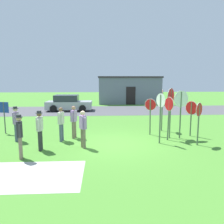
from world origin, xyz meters
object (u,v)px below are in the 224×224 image
object	(u,v)px
stop_sign_leaning_right	(191,112)
info_panel_leftmost	(4,112)
parked_car_on_street	(69,104)
person_on_left	(83,127)
stop_sign_far_back	(150,111)
person_with_sunhat	(20,134)
stop_sign_tallest	(171,103)
person_in_blue	(16,122)
stop_sign_center_cluster	(181,106)
person_holding_notes	(40,128)
stop_sign_leaning_left	(162,103)
stop_sign_low_front	(169,111)
person_in_teal	(74,120)
stop_sign_nearest	(199,117)
stop_sign_rear_right	(160,110)
person_near_signs	(61,122)

from	to	relation	value
stop_sign_leaning_right	info_panel_leftmost	bearing A→B (deg)	173.67
parked_car_on_street	person_on_left	xyz separation A→B (m)	(2.25, -11.83, 0.26)
stop_sign_far_back	person_with_sunhat	bearing A→B (deg)	-149.58
stop_sign_tallest	person_in_blue	xyz separation A→B (m)	(-7.78, -0.23, -0.83)
parked_car_on_street	stop_sign_center_cluster	world-z (taller)	stop_sign_center_cluster
stop_sign_far_back	person_holding_notes	world-z (taller)	stop_sign_far_back
parked_car_on_street	person_on_left	distance (m)	12.04
parked_car_on_street	person_with_sunhat	size ratio (longest dim) A/B	2.49
stop_sign_leaning_left	person_with_sunhat	xyz separation A→B (m)	(-6.74, -4.35, -0.69)
stop_sign_low_front	person_holding_notes	world-z (taller)	stop_sign_low_front
stop_sign_leaning_left	person_on_left	world-z (taller)	stop_sign_leaning_left
stop_sign_leaning_right	info_panel_leftmost	world-z (taller)	stop_sign_leaning_right
stop_sign_tallest	stop_sign_low_front	world-z (taller)	stop_sign_tallest
person_in_teal	parked_car_on_street	bearing A→B (deg)	99.28
stop_sign_center_cluster	stop_sign_nearest	world-z (taller)	stop_sign_center_cluster
stop_sign_leaning_right	stop_sign_nearest	xyz separation A→B (m)	(-0.32, -1.64, 0.05)
person_on_left	stop_sign_leaning_left	bearing A→B (deg)	35.00
stop_sign_far_back	stop_sign_leaning_right	bearing A→B (deg)	-10.29
person_in_teal	info_panel_leftmost	xyz separation A→B (m)	(-4.01, 1.21, 0.28)
parked_car_on_street	person_holding_notes	bearing A→B (deg)	-88.00
stop_sign_tallest	stop_sign_leaning_left	world-z (taller)	stop_sign_tallest
person_with_sunhat	stop_sign_low_front	bearing A→B (deg)	19.74
stop_sign_rear_right	stop_sign_nearest	xyz separation A→B (m)	(1.70, -0.37, -0.26)
person_with_sunhat	person_near_signs	bearing A→B (deg)	64.24
person_in_teal	person_near_signs	bearing A→B (deg)	-135.56
person_with_sunhat	stop_sign_rear_right	bearing A→B (deg)	16.60
parked_car_on_street	stop_sign_leaning_left	world-z (taller)	stop_sign_leaning_left
stop_sign_rear_right	stop_sign_far_back	world-z (taller)	stop_sign_rear_right
person_near_signs	info_panel_leftmost	xyz separation A→B (m)	(-3.45, 1.76, 0.28)
parked_car_on_street	stop_sign_rear_right	xyz separation A→B (m)	(5.86, -11.32, 0.91)
stop_sign_low_front	stop_sign_far_back	bearing A→B (deg)	122.20
stop_sign_leaning_left	person_in_blue	size ratio (longest dim) A/B	1.42
stop_sign_rear_right	stop_sign_low_front	size ratio (longest dim) A/B	1.10
stop_sign_center_cluster	person_near_signs	xyz separation A→B (m)	(-6.05, -0.20, -0.77)
stop_sign_low_front	person_in_teal	size ratio (longest dim) A/B	1.30
stop_sign_rear_right	person_on_left	world-z (taller)	stop_sign_rear_right
stop_sign_leaning_left	person_near_signs	size ratio (longest dim) A/B	1.46
parked_car_on_street	stop_sign_tallest	bearing A→B (deg)	-57.19
person_in_blue	info_panel_leftmost	distance (m)	2.07
stop_sign_leaning_left	info_panel_leftmost	world-z (taller)	stop_sign_leaning_left
stop_sign_leaning_left	stop_sign_low_front	xyz separation A→B (m)	(-0.23, -2.01, -0.19)
stop_sign_low_front	stop_sign_tallest	bearing A→B (deg)	63.07
stop_sign_far_back	person_in_teal	size ratio (longest dim) A/B	1.19
person_with_sunhat	person_near_signs	distance (m)	2.68
stop_sign_center_cluster	stop_sign_leaning_right	world-z (taller)	stop_sign_center_cluster
stop_sign_tallest	stop_sign_nearest	distance (m)	1.70
info_panel_leftmost	stop_sign_center_cluster	bearing A→B (deg)	-9.31
stop_sign_tallest	person_in_teal	distance (m)	5.08
info_panel_leftmost	stop_sign_nearest	bearing A→B (deg)	-15.63
stop_sign_leaning_right	person_on_left	size ratio (longest dim) A/B	1.13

